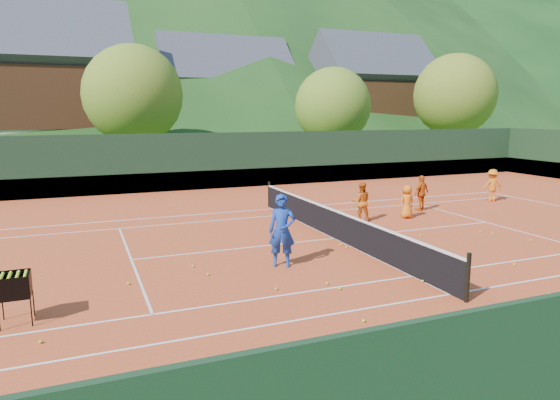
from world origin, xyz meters
name	(u,v)px	position (x,y,z in m)	size (l,w,h in m)	color
ground	(335,239)	(0.00, 0.00, 0.00)	(400.00, 400.00, 0.00)	#274E18
clay_court	(335,239)	(0.00, 0.00, 0.01)	(40.00, 24.00, 0.02)	#BD421E
coach	(282,231)	(-2.73, -2.11, 0.99)	(0.71, 0.47, 1.95)	navy
student_a	(361,202)	(2.17, 1.97, 0.76)	(0.72, 0.56, 1.49)	#D35C12
student_b	(421,193)	(5.59, 2.82, 0.76)	(0.87, 0.36, 1.48)	#D55D13
student_c	(407,202)	(4.09, 1.75, 0.67)	(0.63, 0.41, 1.30)	orange
student_d	(492,185)	(9.98, 3.37, 0.77)	(0.96, 0.55, 1.49)	orange
tennis_ball_0	(128,284)	(-6.68, -2.09, 0.05)	(0.07, 0.07, 0.07)	#ACD723
tennis_ball_1	(346,247)	(-0.24, -1.20, 0.05)	(0.07, 0.07, 0.07)	#ACD723
tennis_ball_2	(493,234)	(5.18, -1.55, 0.05)	(0.07, 0.07, 0.07)	#ACD723
tennis_ball_4	(509,356)	(-1.15, -8.23, 0.05)	(0.07, 0.07, 0.07)	#ACD723
tennis_ball_5	(452,291)	(0.10, -5.41, 0.05)	(0.07, 0.07, 0.07)	#ACD723
tennis_ball_7	(327,283)	(-2.29, -3.87, 0.05)	(0.07, 0.07, 0.07)	#ACD723
tennis_ball_8	(276,289)	(-3.55, -3.76, 0.05)	(0.07, 0.07, 0.07)	#ACD723
tennis_ball_9	(336,393)	(-4.34, -8.12, 0.05)	(0.07, 0.07, 0.07)	#ACD723
tennis_ball_10	(530,240)	(5.60, -2.69, 0.05)	(0.07, 0.07, 0.07)	#ACD723
tennis_ball_11	(514,264)	(3.07, -4.41, 0.05)	(0.07, 0.07, 0.07)	#ACD723
tennis_ball_12	(423,251)	(1.64, -2.42, 0.05)	(0.07, 0.07, 0.07)	#ACD723
tennis_ball_13	(364,321)	(-2.63, -6.07, 0.05)	(0.07, 0.07, 0.07)	#ACD723
tennis_ball_14	(423,281)	(-0.08, -4.60, 0.05)	(0.07, 0.07, 0.07)	#ACD723
tennis_ball_15	(41,342)	(-8.43, -4.69, 0.05)	(0.07, 0.07, 0.07)	#ACD723
tennis_ball_16	(341,244)	(-0.24, -0.85, 0.05)	(0.07, 0.07, 0.07)	#ACD723
tennis_ball_17	(340,289)	(-2.17, -4.30, 0.05)	(0.07, 0.07, 0.07)	#ACD723
tennis_ball_18	(208,274)	(-4.75, -2.13, 0.05)	(0.07, 0.07, 0.07)	#ACD723
tennis_ball_19	(480,231)	(5.03, -1.15, 0.05)	(0.07, 0.07, 0.07)	#ACD723
tennis_ball_20	(420,236)	(2.73, -0.87, 0.05)	(0.07, 0.07, 0.07)	#ACD723
tennis_ball_21	(193,266)	(-4.96, -1.32, 0.05)	(0.07, 0.07, 0.07)	#ACD723
tennis_ball_22	(549,294)	(2.00, -6.39, 0.05)	(0.07, 0.07, 0.07)	#ACD723
court_lines	(335,238)	(0.00, 0.00, 0.02)	(23.83, 11.03, 0.00)	white
tennis_net	(335,223)	(0.00, 0.00, 0.52)	(0.10, 12.07, 1.10)	black
perimeter_fence	(335,201)	(0.00, 0.00, 1.27)	(40.40, 24.24, 3.00)	black
ball_hopper	(15,286)	(-8.89, -3.54, 0.77)	(0.57, 0.57, 1.00)	black
chalet_left	(40,92)	(-10.00, 30.00, 5.65)	(13.80, 9.93, 12.92)	beige
chalet_mid	(224,103)	(6.00, 34.00, 4.99)	(12.65, 8.82, 11.45)	beige
chalet_right	(369,101)	(20.00, 30.00, 5.26)	(11.50, 8.82, 11.91)	beige
tree_b	(133,95)	(-4.00, 20.00, 5.19)	(6.40, 6.40, 8.40)	#41281A
tree_c	(333,106)	(10.00, 19.00, 4.54)	(5.60, 5.60, 7.35)	#402A19
tree_d	(455,95)	(22.00, 20.00, 5.52)	(6.80, 6.80, 8.93)	#3C2818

